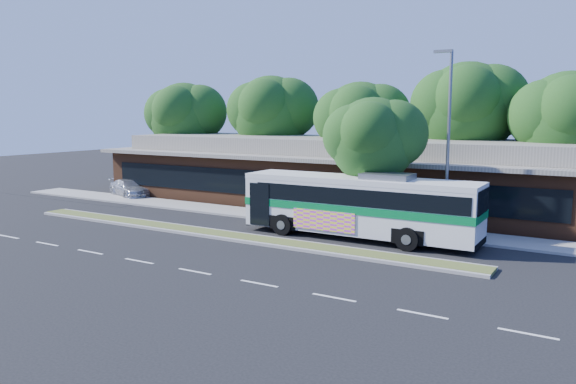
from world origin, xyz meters
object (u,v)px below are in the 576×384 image
object	(u,v)px
sidewalk_tree	(380,139)
transit_bus	(359,202)
sedan	(129,188)
lamp_post	(448,138)

from	to	relation	value
sidewalk_tree	transit_bus	bearing A→B (deg)	-98.38
transit_bus	sedan	world-z (taller)	transit_bus
sedan	sidewalk_tree	size ratio (longest dim) A/B	0.63
sedan	sidewalk_tree	xyz separation A→B (m)	(20.50, -2.40, 4.18)
lamp_post	sedan	distance (m)	24.20
transit_bus	sidewalk_tree	world-z (taller)	sidewalk_tree
transit_bus	sidewalk_tree	xyz separation A→B (m)	(0.26, 1.76, 2.98)
lamp_post	transit_bus	xyz separation A→B (m)	(-3.51, -2.35, -3.08)
sedan	lamp_post	bearing A→B (deg)	-73.47
lamp_post	transit_bus	world-z (taller)	lamp_post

